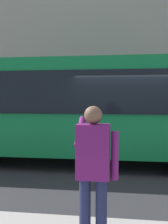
{
  "coord_description": "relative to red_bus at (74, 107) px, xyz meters",
  "views": [
    {
      "loc": [
        0.06,
        7.49,
        1.94
      ],
      "look_at": [
        1.19,
        -0.52,
        1.53
      ],
      "focal_mm": 43.46,
      "sensor_mm": 36.0,
      "label": 1
    }
  ],
  "objects": [
    {
      "name": "pedestrian_photographer",
      "position": [
        -1.08,
        4.72,
        -0.54
      ],
      "size": [
        0.53,
        0.52,
        1.7
      ],
      "color": "#1E2347",
      "rests_on": "sidewalk_curb"
    },
    {
      "name": "ground_plane",
      "position": [
        -1.48,
        0.45,
        -1.68
      ],
      "size": [
        60.0,
        60.0,
        0.0
      ],
      "primitive_type": "plane",
      "color": "#2B2B2D"
    },
    {
      "name": "red_bus",
      "position": [
        0.0,
        0.0,
        0.0
      ],
      "size": [
        9.05,
        2.54,
        3.08
      ],
      "color": "#0F7238",
      "rests_on": "ground_plane"
    },
    {
      "name": "building_facade_far",
      "position": [
        -1.49,
        -6.35,
        4.3
      ],
      "size": [
        28.0,
        1.55,
        12.0
      ],
      "color": "#A89E8E",
      "rests_on": "ground_plane"
    }
  ]
}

